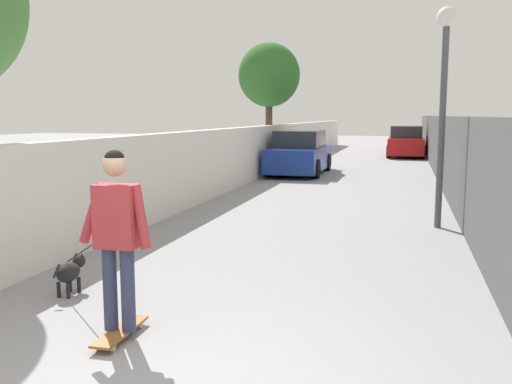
% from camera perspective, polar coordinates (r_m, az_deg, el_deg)
% --- Properties ---
extents(ground_plane, '(80.00, 80.00, 0.00)m').
position_cam_1_polar(ground_plane, '(17.57, 9.11, 1.02)').
color(ground_plane, gray).
extents(wall_left, '(48.00, 0.30, 1.71)m').
position_cam_1_polar(wall_left, '(16.12, -2.15, 3.56)').
color(wall_left, silver).
rests_on(wall_left, ground).
extents(fence_right, '(48.00, 0.30, 2.04)m').
position_cam_1_polar(fence_right, '(15.43, 19.44, 3.55)').
color(fence_right, '#4C4C4C').
rests_on(fence_right, ground).
extents(tree_left_mid, '(2.50, 2.50, 4.99)m').
position_cam_1_polar(tree_left_mid, '(23.07, 1.36, 11.86)').
color(tree_left_mid, '#473523').
rests_on(tree_left_mid, ground).
extents(lamp_post, '(0.36, 0.36, 3.97)m').
position_cam_1_polar(lamp_post, '(10.70, 18.77, 11.13)').
color(lamp_post, '#4C4C51').
rests_on(lamp_post, ground).
extents(skateboard, '(0.80, 0.22, 0.08)m').
position_cam_1_polar(skateboard, '(5.48, -13.75, -13.75)').
color(skateboard, brown).
rests_on(skateboard, ground).
extents(person_skateboarder, '(0.23, 0.71, 1.68)m').
position_cam_1_polar(person_skateboarder, '(5.20, -14.11, -3.46)').
color(person_skateboarder, '#333859').
rests_on(person_skateboarder, skateboard).
extents(dog, '(1.31, 1.33, 1.06)m').
position_cam_1_polar(dog, '(6.85, -18.54, -7.71)').
color(dog, black).
rests_on(dog, ground).
extents(car_near, '(4.35, 1.80, 1.54)m').
position_cam_1_polar(car_near, '(19.79, 4.54, 3.94)').
color(car_near, navy).
rests_on(car_near, ground).
extents(car_far, '(4.06, 1.80, 1.54)m').
position_cam_1_polar(car_far, '(28.97, 15.15, 4.93)').
color(car_far, '#B71414').
rests_on(car_far, ground).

